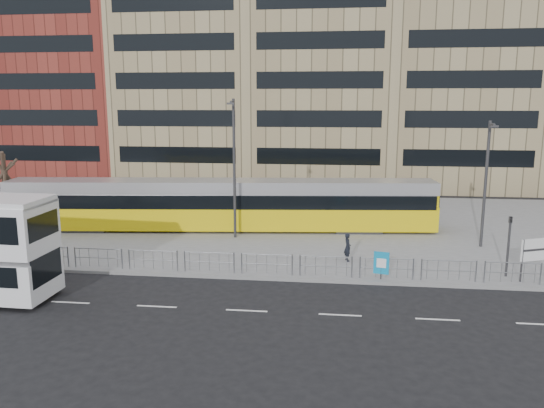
# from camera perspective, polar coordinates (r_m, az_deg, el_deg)

# --- Properties ---
(ground) EXTENTS (120.00, 120.00, 0.00)m
(ground) POSITION_cam_1_polar(r_m,az_deg,el_deg) (27.32, -5.53, -7.98)
(ground) COLOR black
(ground) RESTS_ON ground
(plaza) EXTENTS (64.00, 24.00, 0.15)m
(plaza) POSITION_cam_1_polar(r_m,az_deg,el_deg) (38.65, -1.77, -2.13)
(plaza) COLOR slate
(plaza) RESTS_ON ground
(kerb) EXTENTS (64.00, 0.25, 0.17)m
(kerb) POSITION_cam_1_polar(r_m,az_deg,el_deg) (27.34, -5.51, -7.80)
(kerb) COLOR gray
(kerb) RESTS_ON ground
(building_row) EXTENTS (70.40, 18.40, 31.20)m
(building_row) POSITION_cam_1_polar(r_m,az_deg,el_deg) (59.76, 2.94, 14.89)
(building_row) COLOR maroon
(building_row) RESTS_ON ground
(pedestrian_barrier) EXTENTS (32.07, 0.07, 1.10)m
(pedestrian_barrier) POSITION_cam_1_polar(r_m,az_deg,el_deg) (27.14, -1.20, -5.88)
(pedestrian_barrier) COLOR gray
(pedestrian_barrier) RESTS_ON plaza
(road_markings) EXTENTS (62.00, 0.12, 0.01)m
(road_markings) POSITION_cam_1_polar(r_m,az_deg,el_deg) (23.46, -5.20, -11.24)
(road_markings) COLOR white
(road_markings) RESTS_ON ground
(tram) EXTENTS (29.19, 5.67, 3.42)m
(tram) POSITION_cam_1_polar(r_m,az_deg,el_deg) (36.52, -5.47, -0.08)
(tram) COLOR yellow
(tram) RESTS_ON plaza
(station_sign) EXTENTS (1.74, 0.77, 2.13)m
(station_sign) POSITION_cam_1_polar(r_m,az_deg,el_deg) (29.13, 26.60, -4.58)
(station_sign) COLOR #2D2D30
(station_sign) RESTS_ON plaza
(ad_panel) EXTENTS (0.75, 0.22, 1.41)m
(ad_panel) POSITION_cam_1_polar(r_m,az_deg,el_deg) (26.92, 11.68, -6.28)
(ad_panel) COLOR #2D2D30
(ad_panel) RESTS_ON plaza
(pedestrian) EXTENTS (0.52, 0.65, 1.56)m
(pedestrian) POSITION_cam_1_polar(r_m,az_deg,el_deg) (29.65, 8.13, -4.62)
(pedestrian) COLOR black
(pedestrian) RESTS_ON plaza
(traffic_light_west) EXTENTS (0.19, 0.22, 3.10)m
(traffic_light_west) POSITION_cam_1_polar(r_m,az_deg,el_deg) (31.69, -22.90, -2.15)
(traffic_light_west) COLOR #2D2D30
(traffic_light_west) RESTS_ON plaza
(traffic_light_east) EXTENTS (0.17, 0.20, 3.10)m
(traffic_light_east) POSITION_cam_1_polar(r_m,az_deg,el_deg) (29.03, 24.14, -3.40)
(traffic_light_east) COLOR #2D2D30
(traffic_light_east) RESTS_ON plaza
(lamp_post_west) EXTENTS (0.45, 1.04, 8.87)m
(lamp_post_west) POSITION_cam_1_polar(r_m,az_deg,el_deg) (33.72, -4.10, 4.34)
(lamp_post_west) COLOR #2D2D30
(lamp_post_west) RESTS_ON plaza
(lamp_post_east) EXTENTS (0.45, 1.04, 7.60)m
(lamp_post_east) POSITION_cam_1_polar(r_m,az_deg,el_deg) (33.97, 22.04, 2.51)
(lamp_post_east) COLOR #2D2D30
(lamp_post_east) RESTS_ON plaza
(bare_tree) EXTENTS (4.81, 4.81, 7.58)m
(bare_tree) POSITION_cam_1_polar(r_m,az_deg,el_deg) (41.83, -27.04, 5.26)
(bare_tree) COLOR #32261B
(bare_tree) RESTS_ON plaza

